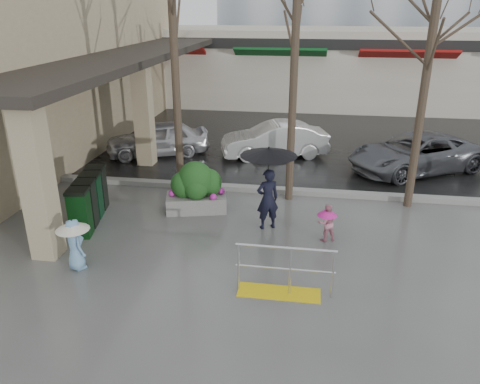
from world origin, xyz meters
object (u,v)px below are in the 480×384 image
(handrail, at_px, (283,277))
(news_boxes, at_px, (89,199))
(tree_west, at_px, (172,10))
(child_blue, at_px, (74,239))
(car_b, at_px, (274,140))
(car_a, at_px, (158,138))
(child_pink, at_px, (327,220))
(tree_midwest, at_px, (297,3))
(tree_mideast, at_px, (434,20))
(car_c, at_px, (415,153))
(planter, at_px, (196,187))
(woman, at_px, (268,176))

(handrail, bearing_deg, news_boxes, 153.91)
(handrail, bearing_deg, tree_west, 124.99)
(child_blue, height_order, car_b, car_b)
(tree_west, height_order, car_a, tree_west)
(child_pink, bearing_deg, car_a, -65.13)
(car_a, height_order, car_b, same)
(tree_midwest, bearing_deg, child_blue, -132.81)
(handrail, distance_m, tree_mideast, 7.28)
(child_pink, xyz_separation_m, car_c, (2.97, 5.48, 0.11))
(child_pink, distance_m, car_a, 8.45)
(child_blue, distance_m, planter, 3.77)
(handrail, bearing_deg, child_pink, 70.17)
(car_c, bearing_deg, child_blue, -77.31)
(news_boxes, xyz_separation_m, car_b, (4.19, 6.24, 0.03))
(news_boxes, distance_m, car_c, 10.42)
(handrail, height_order, tree_west, tree_west)
(child_pink, bearing_deg, tree_west, -50.86)
(woman, xyz_separation_m, car_c, (4.41, 5.04, -0.76))
(tree_mideast, xyz_separation_m, child_blue, (-7.50, -4.53, -4.17))
(tree_west, xyz_separation_m, woman, (2.77, -1.99, -3.70))
(car_b, bearing_deg, child_blue, -38.97)
(child_blue, bearing_deg, car_a, -44.94)
(woman, height_order, child_blue, woman)
(handrail, bearing_deg, woman, 101.76)
(child_blue, xyz_separation_m, news_boxes, (-0.76, 2.24, -0.09))
(woman, xyz_separation_m, planter, (-2.00, 0.78, -0.73))
(handrail, xyz_separation_m, tree_midwest, (-0.16, 4.80, 4.86))
(tree_west, height_order, tree_midwest, tree_midwest)
(tree_midwest, distance_m, car_b, 6.11)
(planter, bearing_deg, car_c, 33.61)
(child_pink, height_order, child_blue, child_blue)
(tree_mideast, bearing_deg, planter, -168.11)
(car_a, bearing_deg, planter, 6.45)
(tree_mideast, height_order, woman, tree_mideast)
(handrail, relative_size, child_blue, 1.68)
(child_pink, distance_m, child_blue, 5.63)
(tree_midwest, height_order, news_boxes, tree_midwest)
(tree_west, bearing_deg, tree_mideast, 0.00)
(tree_west, bearing_deg, car_c, 23.02)
(tree_midwest, xyz_separation_m, car_c, (3.98, 3.05, -4.60))
(tree_west, height_order, car_c, tree_west)
(car_c, bearing_deg, woman, -71.33)
(tree_west, relative_size, woman, 3.21)
(child_blue, height_order, news_boxes, news_boxes)
(car_a, bearing_deg, child_pink, 22.97)
(child_blue, relative_size, car_a, 0.31)
(car_a, bearing_deg, tree_mideast, 44.61)
(handrail, height_order, tree_mideast, tree_mideast)
(planter, relative_size, news_boxes, 0.79)
(handrail, xyz_separation_m, news_boxes, (-5.12, 2.51, 0.22))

